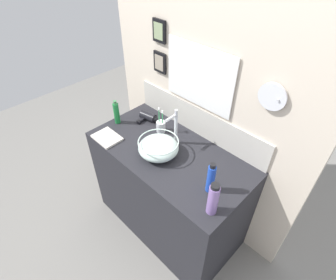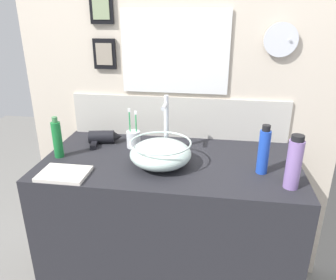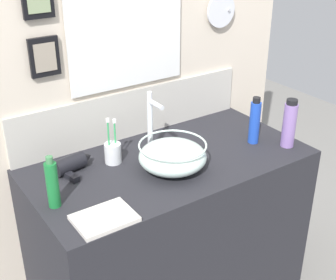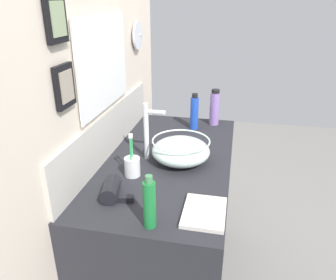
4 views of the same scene
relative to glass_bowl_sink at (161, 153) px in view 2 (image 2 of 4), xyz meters
name	(u,v)px [view 2 (image 2 of 4)]	position (x,y,z in m)	size (l,w,h in m)	color
vanity_counter	(170,234)	(0.03, 0.07, -0.50)	(1.21, 0.62, 0.87)	#232328
back_panel	(179,76)	(0.03, 0.41, 0.27)	(1.72, 0.09, 2.42)	beige
glass_bowl_sink	(161,153)	(0.00, 0.00, 0.00)	(0.28, 0.28, 0.12)	silver
faucet	(166,121)	(0.00, 0.16, 0.10)	(0.02, 0.11, 0.29)	silver
hair_drier	(104,137)	(-0.34, 0.22, -0.03)	(0.18, 0.15, 0.07)	black
toothbrush_cup	(133,139)	(-0.17, 0.19, -0.01)	(0.07, 0.07, 0.21)	silver
soap_dispenser	(57,139)	(-0.50, 0.02, 0.03)	(0.04, 0.04, 0.20)	#197233
shampoo_bottle	(294,163)	(0.55, -0.12, 0.05)	(0.06, 0.06, 0.22)	#8C6BB2
spray_bottle	(264,151)	(0.45, 0.00, 0.04)	(0.05, 0.05, 0.22)	blue
hand_towel	(64,174)	(-0.40, -0.16, -0.05)	(0.21, 0.16, 0.02)	silver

